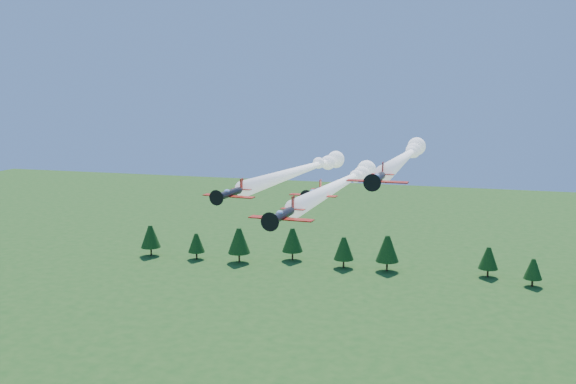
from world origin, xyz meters
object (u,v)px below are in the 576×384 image
(plane_lead, at_px, (342,183))
(plane_slot, at_px, (314,193))
(plane_right, at_px, (406,157))
(plane_left, at_px, (303,169))

(plane_lead, relative_size, plane_slot, 6.84)
(plane_right, distance_m, plane_slot, 24.87)
(plane_left, height_order, plane_right, plane_right)
(plane_right, bearing_deg, plane_left, 178.88)
(plane_lead, distance_m, plane_left, 14.05)
(plane_lead, bearing_deg, plane_right, 47.76)
(plane_lead, relative_size, plane_left, 1.00)
(plane_right, xyz_separation_m, plane_slot, (-11.36, -21.81, -3.72))
(plane_lead, bearing_deg, plane_slot, -95.70)
(plane_right, height_order, plane_slot, plane_right)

